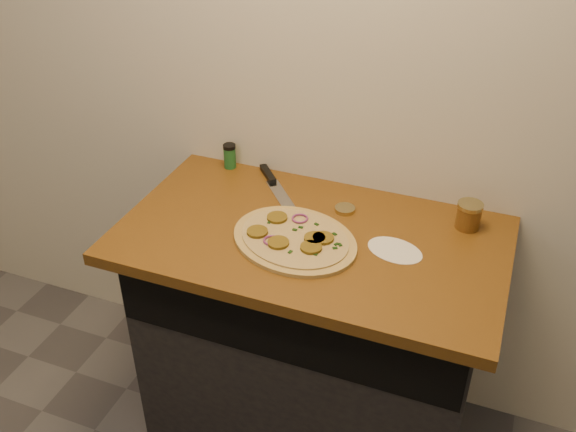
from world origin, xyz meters
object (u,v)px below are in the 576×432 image
at_px(chefs_knife, 274,184).
at_px(salsa_jar, 469,215).
at_px(spice_shaker, 230,156).
at_px(pizza, 294,239).

bearing_deg(chefs_knife, salsa_jar, -1.42).
bearing_deg(spice_shaker, pizza, -42.51).
relative_size(pizza, chefs_knife, 1.92).
relative_size(pizza, spice_shaker, 5.64).
xyz_separation_m(pizza, spice_shaker, (-0.38, 0.35, 0.04)).
distance_m(pizza, salsa_jar, 0.55).
xyz_separation_m(chefs_knife, salsa_jar, (0.66, -0.02, 0.04)).
bearing_deg(salsa_jar, chefs_knife, 178.58).
xyz_separation_m(pizza, chefs_knife, (-0.18, 0.29, -0.00)).
relative_size(pizza, salsa_jar, 5.91).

